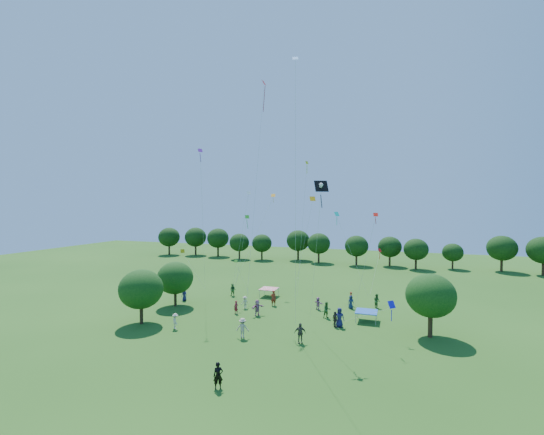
# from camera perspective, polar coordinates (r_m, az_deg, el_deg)

# --- Properties ---
(ground) EXTENTS (160.00, 160.00, 0.00)m
(ground) POSITION_cam_1_polar(r_m,az_deg,el_deg) (26.90, -10.84, -25.20)
(ground) COLOR #2C5C1B
(near_tree_west) EXTENTS (4.47, 4.47, 5.62)m
(near_tree_west) POSITION_cam_1_polar(r_m,az_deg,el_deg) (40.43, -19.85, -10.52)
(near_tree_west) COLOR #422B19
(near_tree_west) RESTS_ON ground
(near_tree_north) EXTENTS (4.33, 4.33, 5.39)m
(near_tree_north) POSITION_cam_1_polar(r_m,az_deg,el_deg) (46.10, -14.95, -9.13)
(near_tree_north) COLOR #422B19
(near_tree_north) RESTS_ON ground
(near_tree_east) EXTENTS (4.46, 4.46, 5.90)m
(near_tree_east) POSITION_cam_1_polar(r_m,az_deg,el_deg) (37.36, 23.63, -11.16)
(near_tree_east) COLOR #422B19
(near_tree_east) RESTS_ON ground
(treeline) EXTENTS (88.01, 8.77, 6.77)m
(treeline) POSITION_cam_1_polar(r_m,az_deg,el_deg) (77.79, 8.83, -4.07)
(treeline) COLOR #422B19
(treeline) RESTS_ON ground
(tent_red_stripe) EXTENTS (2.20, 2.20, 1.10)m
(tent_red_stripe) POSITION_cam_1_polar(r_m,az_deg,el_deg) (49.51, -0.48, -11.13)
(tent_red_stripe) COLOR red
(tent_red_stripe) RESTS_ON ground
(tent_blue) EXTENTS (2.20, 2.20, 1.10)m
(tent_blue) POSITION_cam_1_polar(r_m,az_deg,el_deg) (40.72, 14.60, -14.10)
(tent_blue) COLOR #1B4EAF
(tent_blue) RESTS_ON ground
(man_in_black) EXTENTS (0.79, 0.71, 1.78)m
(man_in_black) POSITION_cam_1_polar(r_m,az_deg,el_deg) (26.65, -8.44, -23.34)
(man_in_black) COLOR black
(man_in_black) RESTS_ON ground
(crowd_person_0) EXTENTS (1.05, 0.73, 1.94)m
(crowd_person_0) POSITION_cam_1_polar(r_m,az_deg,el_deg) (38.42, 10.53, -15.15)
(crowd_person_0) COLOR #1A1B4E
(crowd_person_0) RESTS_ON ground
(crowd_person_1) EXTENTS (0.65, 0.73, 1.65)m
(crowd_person_1) POSITION_cam_1_polar(r_m,az_deg,el_deg) (46.39, 12.24, -12.35)
(crowd_person_1) COLOR maroon
(crowd_person_1) RESTS_ON ground
(crowd_person_2) EXTENTS (0.87, 0.52, 1.68)m
(crowd_person_2) POSITION_cam_1_polar(r_m,az_deg,el_deg) (50.01, -6.16, -11.24)
(crowd_person_2) COLOR #265123
(crowd_person_2) RESTS_ON ground
(crowd_person_3) EXTENTS (1.04, 1.00, 1.53)m
(crowd_person_3) POSITION_cam_1_polar(r_m,az_deg,el_deg) (38.61, -14.93, -15.43)
(crowd_person_3) COLOR beige
(crowd_person_3) RESTS_ON ground
(crowd_person_4) EXTENTS (1.16, 0.82, 1.81)m
(crowd_person_4) POSITION_cam_1_polar(r_m,az_deg,el_deg) (33.88, 4.42, -17.63)
(crowd_person_4) COLOR #474139
(crowd_person_4) RESTS_ON ground
(crowd_person_5) EXTENTS (1.41, 1.18, 1.47)m
(crowd_person_5) POSITION_cam_1_polar(r_m,az_deg,el_deg) (44.02, 7.24, -13.23)
(crowd_person_5) COLOR #AC6493
(crowd_person_5) RESTS_ON ground
(crowd_person_6) EXTENTS (0.87, 0.75, 1.55)m
(crowd_person_6) POSITION_cam_1_polar(r_m,az_deg,el_deg) (45.09, 12.26, -12.83)
(crowd_person_6) COLOR navy
(crowd_person_6) RESTS_ON ground
(crowd_person_7) EXTENTS (0.82, 0.76, 1.86)m
(crowd_person_7) POSITION_cam_1_polar(r_m,az_deg,el_deg) (45.29, 0.21, -12.52)
(crowd_person_7) COLOR maroon
(crowd_person_7) RESTS_ON ground
(crowd_person_8) EXTENTS (0.98, 0.88, 1.76)m
(crowd_person_8) POSITION_cam_1_polar(r_m,az_deg,el_deg) (41.04, 8.61, -14.15)
(crowd_person_8) COLOR #2D6029
(crowd_person_8) RESTS_ON ground
(crowd_person_9) EXTENTS (1.28, 0.76, 1.84)m
(crowd_person_9) POSITION_cam_1_polar(r_m,az_deg,el_deg) (35.11, -4.64, -16.89)
(crowd_person_9) COLOR tan
(crowd_person_9) RESTS_ON ground
(crowd_person_10) EXTENTS (0.89, 1.00, 1.59)m
(crowd_person_10) POSITION_cam_1_polar(r_m,az_deg,el_deg) (38.35, 9.86, -15.47)
(crowd_person_10) COLOR #362F2B
(crowd_person_10) RESTS_ON ground
(crowd_person_11) EXTENTS (1.41, 1.70, 1.77)m
(crowd_person_11) POSITION_cam_1_polar(r_m,az_deg,el_deg) (41.48, -2.32, -13.95)
(crowd_person_11) COLOR #A35F89
(crowd_person_11) RESTS_ON ground
(crowd_person_12) EXTENTS (0.67, 0.86, 1.55)m
(crowd_person_12) POSITION_cam_1_polar(r_m,az_deg,el_deg) (48.86, -13.60, -11.68)
(crowd_person_12) COLOR navy
(crowd_person_12) RESTS_ON ground
(crowd_person_13) EXTENTS (0.61, 0.44, 1.48)m
(crowd_person_13) POSITION_cam_1_polar(r_m,az_deg,el_deg) (42.29, -5.66, -13.85)
(crowd_person_13) COLOR maroon
(crowd_person_13) RESTS_ON ground
(crowd_person_14) EXTENTS (0.87, 0.92, 1.68)m
(crowd_person_14) POSITION_cam_1_polar(r_m,az_deg,el_deg) (46.09, 16.11, -12.45)
(crowd_person_14) COLOR #2B5D28
(crowd_person_14) RESTS_ON ground
(crowd_person_15) EXTENTS (0.96, 1.00, 1.46)m
(crowd_person_15) POSITION_cam_1_polar(r_m,az_deg,el_deg) (44.31, -4.27, -13.12)
(crowd_person_15) COLOR beige
(crowd_person_15) RESTS_ON ground
(pirate_kite) EXTENTS (2.27, 3.26, 13.17)m
(pirate_kite) POSITION_cam_1_polar(r_m,az_deg,el_deg) (32.88, 7.69, 4.53)
(pirate_kite) COLOR black
(red_high_kite) EXTENTS (1.09, 8.04, 26.13)m
(red_high_kite) POSITION_cam_1_polar(r_m,az_deg,el_deg) (44.24, -1.76, 14.22)
(red_high_kite) COLOR red
(small_kite_0) EXTENTS (2.25, 1.01, 10.19)m
(small_kite_0) POSITION_cam_1_polar(r_m,az_deg,el_deg) (37.83, 15.33, -2.68)
(small_kite_0) COLOR red
(small_kite_1) EXTENTS (2.08, 2.85, 12.03)m
(small_kite_1) POSITION_cam_1_polar(r_m,az_deg,el_deg) (44.95, 5.98, 0.79)
(small_kite_1) COLOR orange
(small_kite_2) EXTENTS (4.10, 5.97, 12.57)m
(small_kite_2) POSITION_cam_1_polar(r_m,az_deg,el_deg) (51.67, -0.88, 0.96)
(small_kite_2) COLOR orange
(small_kite_3) EXTENTS (1.96, 0.54, 9.63)m
(small_kite_3) POSITION_cam_1_polar(r_m,az_deg,el_deg) (48.04, -4.19, -1.73)
(small_kite_3) COLOR #23981B
(small_kite_4) EXTENTS (4.52, 3.23, 2.99)m
(small_kite_4) POSITION_cam_1_polar(r_m,az_deg,el_deg) (32.86, 17.66, -13.30)
(small_kite_4) COLOR #2117E8
(small_kite_5) EXTENTS (2.41, 4.97, 17.46)m
(small_kite_5) POSITION_cam_1_polar(r_m,az_deg,el_deg) (44.01, -11.00, 4.70)
(small_kite_5) COLOR #711BA3
(small_kite_6) EXTENTS (2.17, 1.38, 12.85)m
(small_kite_6) POSITION_cam_1_polar(r_m,az_deg,el_deg) (48.61, -4.24, 0.73)
(small_kite_6) COLOR white
(small_kite_7) EXTENTS (4.40, 1.84, 10.09)m
(small_kite_7) POSITION_cam_1_polar(r_m,az_deg,el_deg) (46.69, 10.72, -1.20)
(small_kite_7) COLOR #0DCEB4
(small_kite_8) EXTENTS (1.15, 4.87, 5.21)m
(small_kite_8) POSITION_cam_1_polar(r_m,az_deg,el_deg) (49.69, 16.37, -5.90)
(small_kite_8) COLOR red
(small_kite_9) EXTENTS (2.93, 1.40, 5.18)m
(small_kite_9) POSITION_cam_1_polar(r_m,az_deg,el_deg) (49.01, -13.43, -5.90)
(small_kite_9) COLOR gold
(small_kite_10) EXTENTS (0.69, 2.94, 16.43)m
(small_kite_10) POSITION_cam_1_polar(r_m,az_deg,el_deg) (44.95, 5.11, 3.10)
(small_kite_10) COLOR yellow
(small_kite_11) EXTENTS (1.39, 1.46, 4.34)m
(small_kite_11) POSITION_cam_1_polar(r_m,az_deg,el_deg) (44.61, -5.36, -7.66)
(small_kite_11) COLOR #237815
(small_kite_12) EXTENTS (0.99, 3.05, 23.20)m
(small_kite_12) POSITION_cam_1_polar(r_m,az_deg,el_deg) (31.55, 3.70, 10.83)
(small_kite_12) COLOR #1583DA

